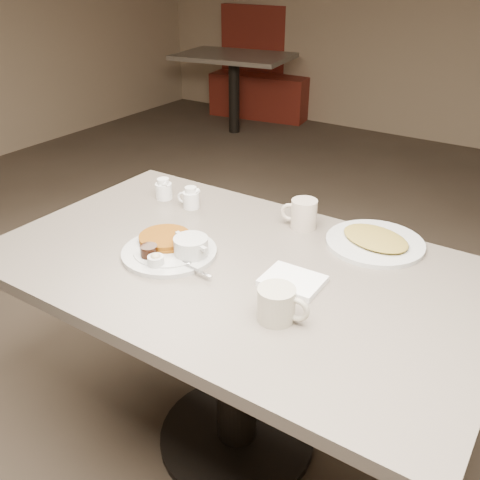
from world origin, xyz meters
The scene contains 10 objects.
room centered at (0.00, 0.00, 1.40)m, with size 7.04×8.04×2.84m.
diner_table centered at (0.00, 0.00, 0.58)m, with size 1.50×0.90×0.75m.
main_plate centered at (-0.19, -0.06, 0.77)m, with size 0.38×0.36×0.07m.
coffee_mug_near centered at (0.24, -0.17, 0.80)m, with size 0.14×0.11×0.09m.
napkin centered at (0.20, -0.01, 0.76)m, with size 0.17×0.14×0.02m.
coffee_mug_far centered at (0.05, 0.32, 0.80)m, with size 0.13×0.11×0.10m.
creamer_left centered at (-0.36, 0.24, 0.79)m, with size 0.09×0.07×0.08m.
creamer_right centered at (-0.50, 0.25, 0.79)m, with size 0.08×0.08×0.08m.
hash_plate centered at (0.31, 0.34, 0.76)m, with size 0.40×0.40×0.04m.
booth_back_left centered at (-2.27, 3.83, 0.41)m, with size 1.23×1.38×1.12m.
Camera 1 is at (0.77, -1.14, 1.56)m, focal length 39.63 mm.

